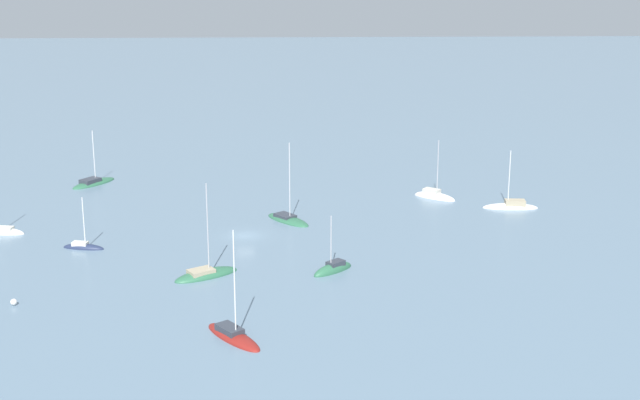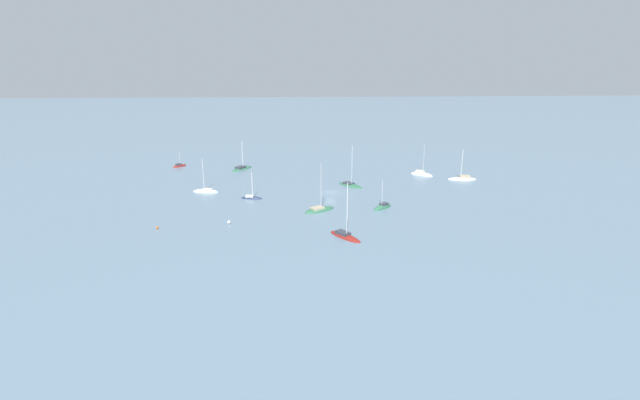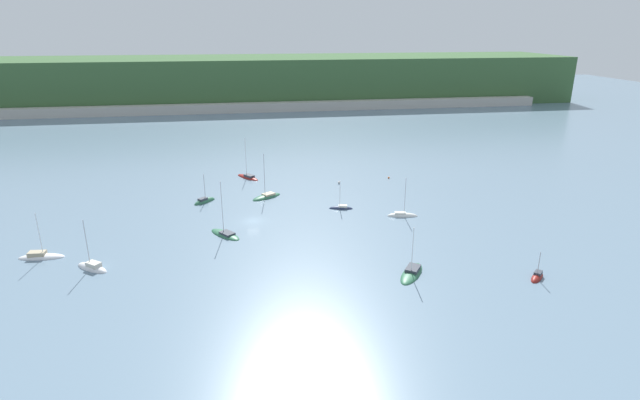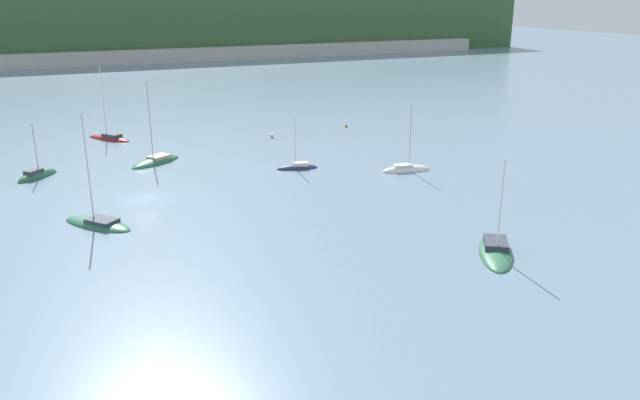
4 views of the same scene
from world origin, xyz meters
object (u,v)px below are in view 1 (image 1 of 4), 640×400
Objects in this scene: sailboat_3 at (93,183)px; sailboat_1 at (83,248)px; sailboat_7 at (233,337)px; sailboat_8 at (206,275)px; sailboat_2 at (288,220)px; sailboat_9 at (1,233)px; sailboat_4 at (434,197)px; mooring_buoy_1 at (14,302)px; sailboat_0 at (511,207)px; sailboat_5 at (333,270)px.

sailboat_1 is at bearing -135.68° from sailboat_3.
sailboat_7 reaches higher than sailboat_8.
sailboat_2 is at bearing -89.85° from sailboat_3.
sailboat_9 is (7.10, 27.00, -0.02)m from sailboat_3.
sailboat_2 is 25.88m from sailboat_4.
sailboat_3 is 13.22× the size of mooring_buoy_1.
sailboat_4 reaches higher than sailboat_3.
sailboat_7 is at bearing 158.71° from mooring_buoy_1.
sailboat_1 is 55.03m from sailboat_4.
sailboat_2 reaches higher than sailboat_8.
sailboat_1 is 0.62× the size of sailboat_8.
sailboat_0 reaches higher than sailboat_5.
sailboat_7 reaches higher than sailboat_1.
sailboat_3 is at bearing -10.37° from sailboat_0.
sailboat_1 is 29.17m from sailboat_2.
sailboat_7 is (28.85, 52.00, -0.00)m from sailboat_4.
sailboat_9 is at bearing -62.64° from sailboat_5.
sailboat_2 is at bearing -163.29° from sailboat_9.
sailboat_4 is at bearing -141.49° from mooring_buoy_1.
sailboat_9 is (44.94, -16.93, 0.00)m from sailboat_5.
sailboat_3 is (5.66, -34.02, 0.01)m from sailboat_1.
sailboat_4 is (-55.64, 10.98, 0.02)m from sailboat_3.
sailboat_8 reaches higher than mooring_buoy_1.
sailboat_1 is 35.85m from sailboat_7.
sailboat_4 is at bearing 36.99° from sailboat_1.
sailboat_9 is (73.39, 9.76, -0.04)m from sailboat_0.
sailboat_0 is at bearing -150.51° from mooring_buoy_1.
sailboat_2 is 22.09m from sailboat_5.
sailboat_3 is at bearing -153.74° from sailboat_4.
sailboat_9 reaches higher than mooring_buoy_1.
sailboat_4 reaches higher than sailboat_0.
sailboat_5 is (-32.18, 9.90, -0.01)m from sailboat_1.
sailboat_9 is at bearing -128.25° from sailboat_4.
sailboat_2 is 24.62m from sailboat_8.
sailboat_9 is 13.63× the size of mooring_buoy_1.
sailboat_5 is (17.80, 32.94, -0.04)m from sailboat_4.
mooring_buoy_1 is (35.55, 9.51, 0.28)m from sailboat_5.
sailboat_0 is 51.82m from sailboat_8.
sailboat_2 is at bearing -117.91° from sailboat_5.
sailboat_5 is at bearing -24.60° from sailboat_2.
sailboat_2 reaches higher than sailboat_5.
sailboat_2 is at bearing 35.49° from sailboat_1.
mooring_buoy_1 is (-2.29, 53.43, 0.26)m from sailboat_3.
sailboat_0 is 1.28× the size of sailboat_1.
sailboat_4 is 1.28× the size of sailboat_5.
sailboat_2 reaches higher than sailboat_1.
sailboat_7 is at bearing -41.65° from sailboat_1.
sailboat_7 reaches higher than mooring_buoy_1.
sailboat_7 is at bearing 143.52° from sailboat_9.
sailboat_2 is at bearing -134.29° from mooring_buoy_1.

